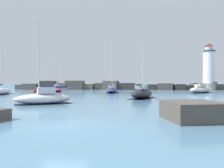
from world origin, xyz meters
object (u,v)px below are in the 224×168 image
object	(u,v)px
sailboat_moored_1	(112,90)
mooring_buoy_orange_near	(35,91)
lighthouse	(209,70)
sailboat_moored_6	(57,89)
sailboat_moored_3	(1,91)
sailboat_moored_2	(201,89)
sailboat_moored_5	(142,93)
sailboat_moored_7	(44,98)

from	to	relation	value
sailboat_moored_1	mooring_buoy_orange_near	distance (m)	15.79
lighthouse	sailboat_moored_6	xyz separation A→B (m)	(-37.83, -12.93, -4.86)
lighthouse	sailboat_moored_3	distance (m)	50.49
lighthouse	sailboat_moored_6	distance (m)	40.27
lighthouse	sailboat_moored_2	bearing A→B (deg)	-114.99
sailboat_moored_1	sailboat_moored_5	bearing A→B (deg)	-70.38
sailboat_moored_7	mooring_buoy_orange_near	bearing A→B (deg)	115.47
sailboat_moored_3	sailboat_moored_5	size ratio (longest dim) A/B	1.17
sailboat_moored_5	sailboat_moored_2	bearing A→B (deg)	48.97
sailboat_moored_6	mooring_buoy_orange_near	bearing A→B (deg)	-126.58
sailboat_moored_3	sailboat_moored_5	xyz separation A→B (m)	(24.36, -6.97, 0.12)
sailboat_moored_2	mooring_buoy_orange_near	bearing A→B (deg)	-176.90
lighthouse	sailboat_moored_6	world-z (taller)	lighthouse
sailboat_moored_1	sailboat_moored_6	distance (m)	12.83
sailboat_moored_2	sailboat_moored_3	bearing A→B (deg)	-168.02
sailboat_moored_1	sailboat_moored_5	xyz separation A→B (m)	(5.18, -14.53, 0.11)
sailboat_moored_1	sailboat_moored_5	world-z (taller)	sailboat_moored_1
sailboat_moored_2	mooring_buoy_orange_near	xyz separation A→B (m)	(-33.85, -1.83, -0.37)
sailboat_moored_1	sailboat_moored_7	size ratio (longest dim) A/B	1.20
sailboat_moored_3	sailboat_moored_5	distance (m)	25.34
mooring_buoy_orange_near	sailboat_moored_3	bearing A→B (deg)	-119.67
sailboat_moored_7	mooring_buoy_orange_near	world-z (taller)	sailboat_moored_7
lighthouse	mooring_buoy_orange_near	size ratio (longest dim) A/B	14.22
sailboat_moored_5	sailboat_moored_7	size ratio (longest dim) A/B	0.84
sailboat_moored_6	sailboat_moored_7	size ratio (longest dim) A/B	0.93
lighthouse	sailboat_moored_1	world-z (taller)	lighthouse
lighthouse	sailboat_moored_7	distance (m)	49.58
lighthouse	sailboat_moored_2	size ratio (longest dim) A/B	1.39
mooring_buoy_orange_near	sailboat_moored_7	bearing A→B (deg)	-64.53
sailboat_moored_1	mooring_buoy_orange_near	world-z (taller)	sailboat_moored_1
lighthouse	sailboat_moored_1	xyz separation A→B (m)	(-25.32, -15.78, -4.83)
sailboat_moored_2	sailboat_moored_5	world-z (taller)	sailboat_moored_2
lighthouse	sailboat_moored_3	bearing A→B (deg)	-152.33
lighthouse	sailboat_moored_6	bearing A→B (deg)	-161.13
mooring_buoy_orange_near	sailboat_moored_6	bearing A→B (deg)	53.42
sailboat_moored_7	lighthouse	bearing A→B (deg)	51.17
sailboat_moored_1	sailboat_moored_5	size ratio (longest dim) A/B	1.43
sailboat_moored_3	mooring_buoy_orange_near	world-z (taller)	sailboat_moored_3
sailboat_moored_3	lighthouse	bearing A→B (deg)	27.67
sailboat_moored_1	mooring_buoy_orange_near	xyz separation A→B (m)	(-15.72, -1.47, -0.26)
lighthouse	sailboat_moored_3	world-z (taller)	lighthouse
sailboat_moored_3	sailboat_moored_6	xyz separation A→B (m)	(6.68, 10.41, -0.02)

